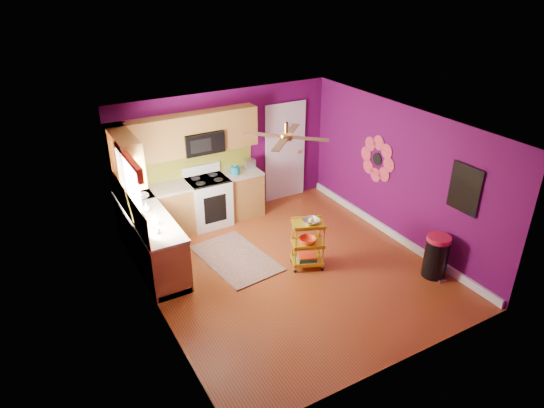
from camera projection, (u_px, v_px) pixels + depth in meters
ground at (291, 269)px, 8.17m from camera, size 5.00×5.00×0.00m
room_envelope at (294, 180)px, 7.45m from camera, size 4.54×5.04×2.52m
lower_cabinets at (176, 220)px, 8.80m from camera, size 2.81×2.31×0.94m
electric_range at (208, 201)px, 9.40m from camera, size 0.76×0.66×1.13m
upper_cabinetry at (168, 142)px, 8.50m from camera, size 2.80×2.30×1.26m
left_window at (129, 179)px, 7.23m from camera, size 0.08×1.35×1.08m
panel_door at (285, 153)px, 10.22m from camera, size 0.95×0.11×2.15m
right_wall_art at (414, 172)px, 8.24m from camera, size 0.04×2.74×1.04m
ceiling_fan at (286, 136)px, 7.30m from camera, size 1.01×1.01×0.26m
shag_rug at (236, 258)px, 8.45m from camera, size 1.18×1.72×0.02m
rolling_cart at (308, 242)px, 8.03m from camera, size 0.62×0.54×0.93m
trash_can at (436, 256)px, 7.85m from camera, size 0.44×0.46×0.74m
teal_kettle at (235, 170)px, 9.38m from camera, size 0.18×0.18×0.21m
toaster at (249, 164)px, 9.64m from camera, size 0.22×0.15×0.18m
soap_bottle_a at (155, 220)px, 7.56m from camera, size 0.08×0.09×0.19m
soap_bottle_b at (146, 207)px, 7.98m from camera, size 0.12×0.12×0.16m
counter_dish at (142, 196)px, 8.45m from camera, size 0.25×0.25×0.06m
counter_cup at (156, 231)px, 7.34m from camera, size 0.13×0.13×0.10m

